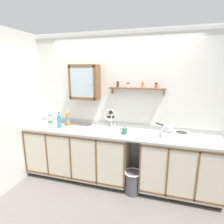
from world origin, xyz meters
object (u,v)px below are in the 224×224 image
at_px(sink, 109,131).
at_px(hot_plate_stove, 175,134).
at_px(warning_sign, 111,114).
at_px(trash_bin, 132,182).
at_px(bottle_detergent_teal_2, 59,121).
at_px(mug, 124,131).
at_px(bottle_juice_amber_1, 68,118).
at_px(wall_cabinet, 85,82).
at_px(bottle_water_clear_0, 50,121).
at_px(saucepan, 168,128).

bearing_deg(sink, hot_plate_stove, -0.38).
distance_m(warning_sign, trash_bin, 1.21).
bearing_deg(bottle_detergent_teal_2, sink, 6.67).
xyz_separation_m(hot_plate_stove, mug, (-0.78, -0.11, 0.02)).
distance_m(sink, mug, 0.33).
height_order(sink, trash_bin, sink).
distance_m(bottle_juice_amber_1, warning_sign, 0.79).
distance_m(sink, wall_cabinet, 0.96).
bearing_deg(sink, bottle_detergent_teal_2, -173.33).
height_order(sink, wall_cabinet, wall_cabinet).
bearing_deg(wall_cabinet, trash_bin, -21.79).
bearing_deg(bottle_water_clear_0, trash_bin, -5.39).
bearing_deg(sink, warning_sign, 97.95).
bearing_deg(bottle_detergent_teal_2, mug, -0.70).
relative_size(hot_plate_stove, bottle_water_clear_0, 1.86).
xyz_separation_m(sink, bottle_water_clear_0, (-1.09, -0.10, 0.11)).
relative_size(hot_plate_stove, wall_cabinet, 0.68).
height_order(bottle_juice_amber_1, bottle_detergent_teal_2, bottle_juice_amber_1).
height_order(bottle_detergent_teal_2, wall_cabinet, wall_cabinet).
distance_m(mug, warning_sign, 0.53).
relative_size(saucepan, bottle_water_clear_0, 1.29).
height_order(hot_plate_stove, saucepan, saucepan).
distance_m(bottle_detergent_teal_2, mug, 1.20).
bearing_deg(bottle_juice_amber_1, bottle_water_clear_0, -156.15).
bearing_deg(bottle_water_clear_0, mug, -0.69).
distance_m(mug, trash_bin, 0.83).
distance_m(sink, saucepan, 0.99).
distance_m(mug, wall_cabinet, 1.12).
bearing_deg(saucepan, warning_sign, 166.98).
bearing_deg(wall_cabinet, warning_sign, 15.14).
distance_m(hot_plate_stove, mug, 0.79).
bearing_deg(trash_bin, bottle_detergent_teal_2, 173.94).
xyz_separation_m(saucepan, bottle_water_clear_0, (-2.07, -0.12, -0.02)).
bearing_deg(bottle_water_clear_0, hot_plate_stove, 2.51).
relative_size(sink, hot_plate_stove, 1.21).
relative_size(bottle_water_clear_0, wall_cabinet, 0.37).
distance_m(wall_cabinet, trash_bin, 1.87).
bearing_deg(bottle_water_clear_0, sink, 5.38).
relative_size(hot_plate_stove, bottle_juice_amber_1, 1.32).
bearing_deg(warning_sign, bottle_juice_amber_1, -163.44).
xyz_separation_m(bottle_juice_amber_1, mug, (1.09, -0.15, -0.09)).
bearing_deg(mug, bottle_detergent_teal_2, 179.30).
distance_m(bottle_detergent_teal_2, wall_cabinet, 0.83).
xyz_separation_m(mug, warning_sign, (-0.34, 0.37, 0.17)).
bearing_deg(hot_plate_stove, trash_bin, -158.07).
bearing_deg(bottle_detergent_teal_2, bottle_water_clear_0, 179.36).
distance_m(hot_plate_stove, bottle_detergent_teal_2, 1.98).
height_order(bottle_detergent_teal_2, warning_sign, warning_sign).
relative_size(sink, bottle_juice_amber_1, 1.59).
xyz_separation_m(sink, wall_cabinet, (-0.48, 0.13, 0.82)).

